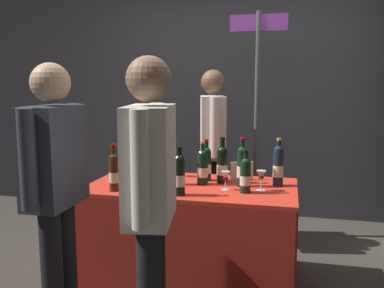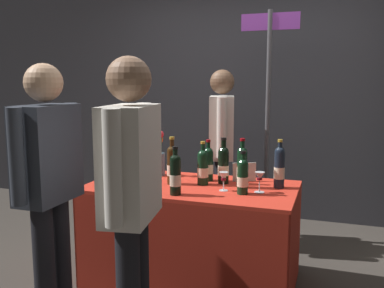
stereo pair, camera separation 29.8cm
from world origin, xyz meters
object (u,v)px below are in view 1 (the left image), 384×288
tasting_table (192,214)px  taster_foreground_right (55,179)px  vendor_presenter (213,141)px  wine_glass_mid (261,176)px  display_bottle_0 (222,164)px  flower_vase (154,161)px  booth_signpost (257,103)px  featured_wine_bottle (245,174)px  wine_glass_near_vendor (226,177)px

tasting_table → taster_foreground_right: bearing=-125.0°
tasting_table → vendor_presenter: bearing=89.8°
wine_glass_mid → display_bottle_0: bearing=150.5°
flower_vase → booth_signpost: 1.18m
tasting_table → wine_glass_mid: size_ratio=10.58×
tasting_table → taster_foreground_right: taster_foreground_right is taller
tasting_table → booth_signpost: booth_signpost is taller
featured_wine_bottle → flower_vase: flower_vase is taller
wine_glass_near_vendor → featured_wine_bottle: bearing=-16.1°
display_bottle_0 → booth_signpost: bearing=79.6°
featured_wine_bottle → flower_vase: size_ratio=0.78×
tasting_table → wine_glass_near_vendor: bearing=-16.9°
vendor_presenter → booth_signpost: size_ratio=0.75×
flower_vase → vendor_presenter: vendor_presenter is taller
tasting_table → taster_foreground_right: size_ratio=0.95×
wine_glass_near_vendor → tasting_table: bearing=163.1°
booth_signpost → taster_foreground_right: bearing=-116.9°
featured_wine_bottle → tasting_table: bearing=163.3°
flower_vase → display_bottle_0: bearing=-9.6°
wine_glass_near_vendor → vendor_presenter: (-0.25, 0.90, 0.11)m
tasting_table → taster_foreground_right: 1.10m
display_bottle_0 → vendor_presenter: bearing=105.8°
display_bottle_0 → wine_glass_near_vendor: (0.06, -0.20, -0.05)m
wine_glass_near_vendor → booth_signpost: (0.12, 1.13, 0.45)m
tasting_table → featured_wine_bottle: size_ratio=5.12×
display_bottle_0 → flower_vase: bearing=170.4°
wine_glass_near_vendor → taster_foreground_right: taster_foreground_right is taller
tasting_table → booth_signpost: (0.37, 1.05, 0.76)m
display_bottle_0 → wine_glass_near_vendor: bearing=-74.6°
vendor_presenter → tasting_table: bearing=-14.0°
booth_signpost → display_bottle_0: bearing=-100.4°
wine_glass_near_vendor → flower_vase: flower_vase is taller
wine_glass_near_vendor → taster_foreground_right: (-0.84, -0.76, 0.11)m
wine_glass_mid → taster_foreground_right: taster_foreground_right is taller
taster_foreground_right → booth_signpost: bearing=-26.9°
display_bottle_0 → taster_foreground_right: (-0.78, -0.96, 0.06)m
taster_foreground_right → booth_signpost: (0.96, 1.89, 0.34)m
taster_foreground_right → flower_vase: bearing=-12.2°
wine_glass_mid → wine_glass_near_vendor: bearing=-171.7°
booth_signpost → vendor_presenter: bearing=-147.4°
tasting_table → booth_signpost: size_ratio=0.71×
tasting_table → wine_glass_mid: 0.59m
display_bottle_0 → flower_vase: flower_vase is taller
display_bottle_0 → wine_glass_mid: bearing=-29.5°
vendor_presenter → taster_foreground_right: bearing=-33.4°
featured_wine_bottle → flower_vase: 0.82m
wine_glass_mid → flower_vase: size_ratio=0.38×
vendor_presenter → display_bottle_0: bearing=2.0°
taster_foreground_right → booth_signpost: booth_signpost is taller
wine_glass_near_vendor → booth_signpost: bearing=84.2°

